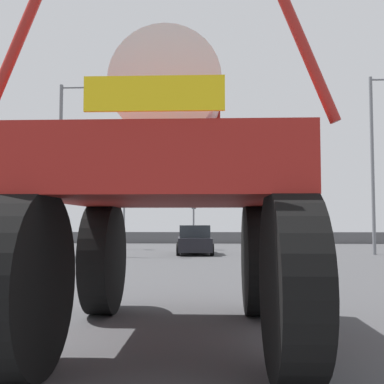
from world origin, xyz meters
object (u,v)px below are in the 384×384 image
at_px(traffic_signal_far_right, 194,209).
at_px(traffic_signal_far_left, 125,208).
at_px(oversize_sprayer, 172,194).
at_px(sedan_ahead, 194,240).
at_px(streetlight_far_right, 374,157).
at_px(streetlight_far_left, 64,159).
at_px(bare_tree_left, 28,158).

bearing_deg(traffic_signal_far_right, traffic_signal_far_left, -179.98).
relative_size(oversize_sprayer, sedan_ahead, 1.36).
bearing_deg(sedan_ahead, streetlight_far_right, -94.43).
relative_size(streetlight_far_left, bare_tree_left, 1.37).
xyz_separation_m(traffic_signal_far_right, streetlight_far_left, (-6.46, -5.51, 2.39)).
bearing_deg(sedan_ahead, traffic_signal_far_right, -0.88).
distance_m(streetlight_far_right, bare_tree_left, 17.53).
relative_size(oversize_sprayer, streetlight_far_right, 0.61).
distance_m(sedan_ahead, traffic_signal_far_left, 6.46).
distance_m(traffic_signal_far_right, streetlight_far_right, 10.87).
bearing_deg(bare_tree_left, sedan_ahead, 20.58).
xyz_separation_m(sedan_ahead, bare_tree_left, (-7.86, -2.95, 4.04)).
xyz_separation_m(oversize_sprayer, traffic_signal_far_right, (-0.67, 22.68, 0.44)).
bearing_deg(streetlight_far_right, streetlight_far_left, -175.66).
relative_size(oversize_sprayer, traffic_signal_far_right, 1.66).
bearing_deg(oversize_sprayer, traffic_signal_far_left, 12.05).
bearing_deg(traffic_signal_far_left, traffic_signal_far_right, 0.02).
bearing_deg(bare_tree_left, streetlight_far_right, 9.40).
distance_m(traffic_signal_far_left, streetlight_far_right, 14.83).
distance_m(oversize_sprayer, sedan_ahead, 18.53).
xyz_separation_m(oversize_sprayer, traffic_signal_far_left, (-4.99, 22.68, 0.51)).
xyz_separation_m(traffic_signal_far_left, streetlight_far_right, (13.97, -4.29, 2.52)).
bearing_deg(streetlight_far_left, streetlight_far_right, 4.34).
bearing_deg(streetlight_far_left, traffic_signal_far_left, 68.77).
bearing_deg(bare_tree_left, oversize_sprayer, -61.82).
relative_size(oversize_sprayer, streetlight_far_left, 0.65).
bearing_deg(oversize_sprayer, bare_tree_left, 27.81).
bearing_deg(oversize_sprayer, streetlight_far_left, 22.20).
bearing_deg(streetlight_far_left, sedan_ahead, 11.11).
relative_size(streetlight_far_right, bare_tree_left, 1.46).
distance_m(streetlight_far_left, bare_tree_left, 2.03).
bearing_deg(traffic_signal_far_right, sedan_ahead, -87.00).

